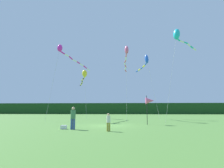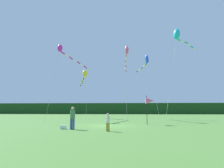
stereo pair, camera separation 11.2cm
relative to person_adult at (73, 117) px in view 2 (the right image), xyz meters
The scene contains 11 objects.
ground_plane 4.59m from the person_adult, 54.33° to the left, with size 120.00×120.00×0.00m, color #477533.
distant_treeline 48.72m from the person_adult, 86.93° to the left, with size 108.00×2.31×3.93m, color #193D19.
person_adult is the anchor object (origin of this frame).
person_child 3.14m from the person_adult, 18.53° to the right, with size 0.29×0.29×1.31m.
cooler_box 1.22m from the person_adult, 162.49° to the left, with size 0.46×0.32×0.31m, color silver.
banner_flag_pole 8.72m from the person_adult, 35.28° to the left, with size 0.90×0.70×3.11m.
kite_cyan 18.03m from the person_adult, 36.63° to the left, with size 5.96×4.12×12.60m.
kite_blue 20.26m from the person_adult, 62.61° to the left, with size 2.92×6.76×11.38m.
kite_yellow 20.27m from the person_adult, 100.33° to the left, with size 3.26×7.71×9.34m.
kite_rainbow 16.70m from the person_adult, 69.63° to the left, with size 0.70×9.73×11.73m.
kite_magenta 15.66m from the person_adult, 113.05° to the left, with size 4.51×7.78×11.52m.
Camera 2 is at (1.48, -17.52, 1.58)m, focal length 27.40 mm.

